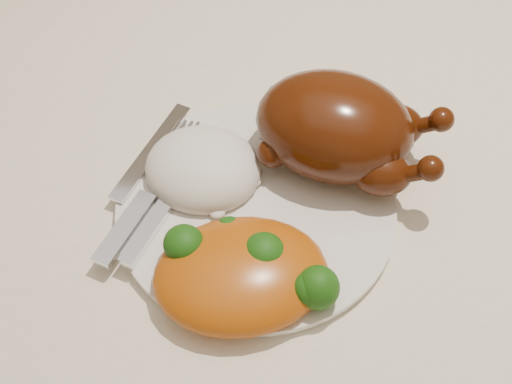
# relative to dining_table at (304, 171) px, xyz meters

# --- Properties ---
(dining_table) EXTENTS (1.60, 0.90, 0.76)m
(dining_table) POSITION_rel_dining_table_xyz_m (0.00, 0.00, 0.00)
(dining_table) COLOR brown
(dining_table) RESTS_ON floor
(tablecloth) EXTENTS (1.73, 1.03, 0.18)m
(tablecloth) POSITION_rel_dining_table_xyz_m (0.00, 0.00, 0.07)
(tablecloth) COLOR beige
(tablecloth) RESTS_ON dining_table
(dinner_plate) EXTENTS (0.31, 0.31, 0.01)m
(dinner_plate) POSITION_rel_dining_table_xyz_m (-0.03, -0.14, 0.11)
(dinner_plate) COLOR silver
(dinner_plate) RESTS_ON tablecloth
(roast_chicken) EXTENTS (0.19, 0.13, 0.09)m
(roast_chicken) POSITION_rel_dining_table_xyz_m (0.03, -0.07, 0.16)
(roast_chicken) COLOR #431707
(roast_chicken) RESTS_ON dinner_plate
(rice_mound) EXTENTS (0.11, 0.10, 0.06)m
(rice_mound) POSITION_rel_dining_table_xyz_m (-0.09, -0.11, 0.12)
(rice_mound) COLOR white
(rice_mound) RESTS_ON dinner_plate
(mac_and_cheese) EXTENTS (0.17, 0.15, 0.06)m
(mac_and_cheese) POSITION_rel_dining_table_xyz_m (-0.03, -0.22, 0.13)
(mac_and_cheese) COLOR #B9550B
(mac_and_cheese) RESTS_ON dinner_plate
(cutlery) EXTENTS (0.07, 0.20, 0.01)m
(cutlery) POSITION_rel_dining_table_xyz_m (-0.13, -0.15, 0.12)
(cutlery) COLOR silver
(cutlery) RESTS_ON dinner_plate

